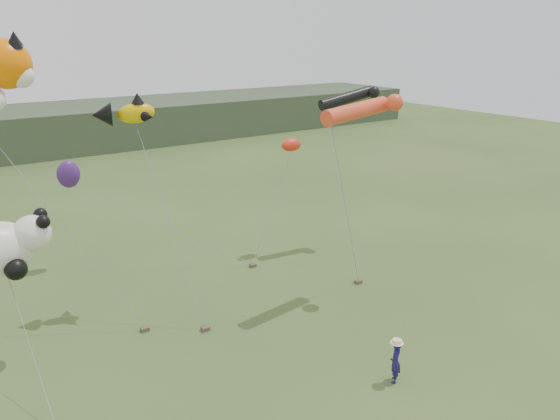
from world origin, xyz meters
The scene contains 6 objects.
ground centered at (0.00, 0.00, 0.00)m, with size 120.00×120.00×0.00m, color #385123.
festival_attendant centered at (1.90, -1.87, 0.74)m, with size 0.54×0.36×1.48m, color #191552.
sandbag_anchors centered at (-0.89, 5.13, 0.08)m, with size 14.26×6.97×0.16m.
fish_kite centered at (-2.97, 8.36, 8.10)m, with size 2.52×1.66×1.24m.
tube_kites centered at (6.84, 5.81, 8.04)m, with size 7.35×6.32×1.40m.
misc_kites centered at (-0.74, 12.55, 4.98)m, with size 11.06×5.01×1.99m.
Camera 1 is at (-10.06, -12.44, 11.04)m, focal length 35.00 mm.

